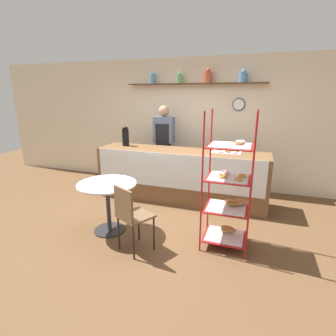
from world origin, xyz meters
TOP-DOWN VIEW (x-y plane):
  - ground_plane at (0.00, 0.00)m, footprint 14.00×14.00m
  - back_wall at (0.00, 2.14)m, footprint 10.00×0.30m
  - display_counter at (0.00, 1.11)m, footprint 3.15×0.69m
  - pastry_rack at (1.03, -0.17)m, footprint 0.59×0.53m
  - person_worker at (-0.54, 1.69)m, footprint 0.41×0.23m
  - cafe_table at (-0.66, -0.37)m, footprint 0.84×0.84m
  - cafe_chair at (-0.10, -0.76)m, footprint 0.51×0.51m
  - coffee_carafe at (-1.17, 1.19)m, footprint 0.13×0.13m
  - donut_tray_counter at (0.83, 1.18)m, footprint 0.51×0.30m

SIDE VIEW (x-z plane):
  - ground_plane at x=0.00m, z-range 0.00..0.00m
  - display_counter at x=0.00m, z-range 0.00..0.97m
  - cafe_chair at x=-0.10m, z-range 0.11..0.99m
  - cafe_table at x=-0.66m, z-range 0.20..0.94m
  - pastry_rack at x=1.03m, z-range -0.17..1.61m
  - person_worker at x=-0.54m, z-range 0.09..1.84m
  - donut_tray_counter at x=0.83m, z-range 0.97..1.02m
  - coffee_carafe at x=-1.17m, z-range 0.97..1.35m
  - back_wall at x=0.00m, z-range 0.02..2.72m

